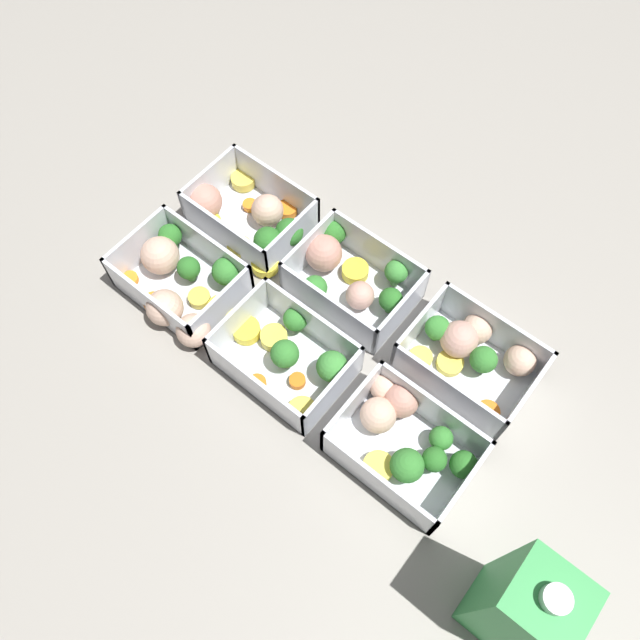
% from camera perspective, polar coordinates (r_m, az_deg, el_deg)
% --- Properties ---
extents(ground_plane, '(4.00, 4.00, 0.00)m').
position_cam_1_polar(ground_plane, '(0.82, 0.00, -0.72)').
color(ground_plane, gray).
extents(container_near_left, '(0.16, 0.13, 0.06)m').
position_cam_1_polar(container_near_left, '(0.80, 13.69, -2.93)').
color(container_near_left, silver).
rests_on(container_near_left, ground_plane).
extents(container_near_center, '(0.17, 0.12, 0.06)m').
position_cam_1_polar(container_near_center, '(0.83, 2.56, 4.23)').
color(container_near_center, silver).
rests_on(container_near_center, ground_plane).
extents(container_near_right, '(0.19, 0.14, 0.06)m').
position_cam_1_polar(container_near_right, '(0.89, -6.40, 9.38)').
color(container_near_right, silver).
rests_on(container_near_right, ground_plane).
extents(container_far_left, '(0.17, 0.13, 0.06)m').
position_cam_1_polar(container_far_left, '(0.75, 7.68, -10.42)').
color(container_far_left, silver).
rests_on(container_far_left, ground_plane).
extents(container_far_center, '(0.17, 0.12, 0.06)m').
position_cam_1_polar(container_far_center, '(0.78, -2.72, -3.36)').
color(container_far_center, silver).
rests_on(container_far_center, ground_plane).
extents(container_far_right, '(0.18, 0.14, 0.06)m').
position_cam_1_polar(container_far_right, '(0.84, -12.72, 3.36)').
color(container_far_right, silver).
rests_on(container_far_right, ground_plane).
extents(juice_carton, '(0.07, 0.07, 0.20)m').
position_cam_1_polar(juice_carton, '(0.66, 17.80, -23.67)').
color(juice_carton, green).
rests_on(juice_carton, ground_plane).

